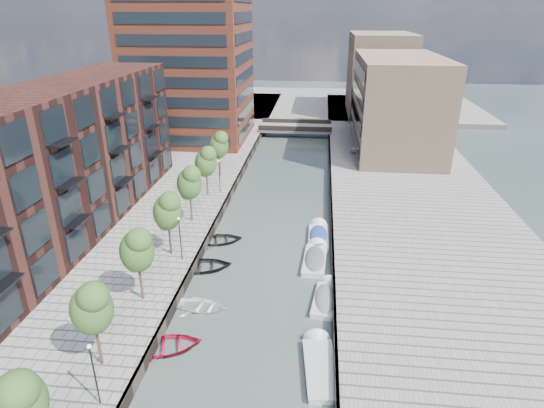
% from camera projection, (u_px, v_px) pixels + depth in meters
% --- Properties ---
extents(water, '(300.00, 300.00, 0.00)m').
position_uv_depth(water, '(280.00, 203.00, 54.44)').
color(water, '#38473F').
rests_on(water, ground).
extents(quay_right, '(20.00, 140.00, 1.00)m').
position_uv_depth(quay_right, '(417.00, 205.00, 52.67)').
color(quay_right, gray).
rests_on(quay_right, ground).
extents(quay_wall_left, '(0.25, 140.00, 1.00)m').
position_uv_depth(quay_wall_left, '(229.00, 197.00, 54.84)').
color(quay_wall_left, '#332823').
rests_on(quay_wall_left, ground).
extents(quay_wall_right, '(0.25, 140.00, 1.00)m').
position_uv_depth(quay_wall_right, '(331.00, 201.00, 53.64)').
color(quay_wall_right, '#332823').
rests_on(quay_wall_right, ground).
extents(far_closure, '(80.00, 40.00, 1.00)m').
position_uv_depth(far_closure, '(303.00, 103.00, 109.04)').
color(far_closure, gray).
rests_on(far_closure, ground).
extents(apartment_block, '(8.00, 38.00, 14.00)m').
position_uv_depth(apartment_block, '(66.00, 159.00, 44.11)').
color(apartment_block, black).
rests_on(apartment_block, quay_left).
extents(tower, '(18.00, 18.00, 30.00)m').
position_uv_depth(tower, '(189.00, 45.00, 72.62)').
color(tower, brown).
rests_on(tower, quay_left).
extents(tan_block_near, '(12.00, 25.00, 14.00)m').
position_uv_depth(tan_block_near, '(397.00, 103.00, 69.79)').
color(tan_block_near, tan).
rests_on(tan_block_near, quay_right).
extents(tan_block_far, '(12.00, 20.00, 16.00)m').
position_uv_depth(tan_block_far, '(379.00, 74.00, 93.14)').
color(tan_block_far, tan).
rests_on(tan_block_far, quay_right).
extents(bridge, '(13.00, 6.00, 1.30)m').
position_uv_depth(bridge, '(296.00, 128.00, 83.11)').
color(bridge, gray).
rests_on(bridge, ground).
extents(tree_0, '(2.50, 2.50, 5.95)m').
position_uv_depth(tree_0, '(18.00, 400.00, 20.30)').
color(tree_0, '#382619').
rests_on(tree_0, quay_left).
extents(tree_1, '(2.50, 2.50, 5.95)m').
position_uv_depth(tree_1, '(91.00, 306.00, 26.69)').
color(tree_1, '#382619').
rests_on(tree_1, quay_left).
extents(tree_2, '(2.50, 2.50, 5.95)m').
position_uv_depth(tree_2, '(137.00, 249.00, 33.08)').
color(tree_2, '#382619').
rests_on(tree_2, quay_left).
extents(tree_3, '(2.50, 2.50, 5.95)m').
position_uv_depth(tree_3, '(167.00, 210.00, 39.48)').
color(tree_3, '#382619').
rests_on(tree_3, quay_left).
extents(tree_4, '(2.50, 2.50, 5.95)m').
position_uv_depth(tree_4, '(189.00, 182.00, 45.87)').
color(tree_4, '#382619').
rests_on(tree_4, quay_left).
extents(tree_5, '(2.50, 2.50, 5.95)m').
position_uv_depth(tree_5, '(206.00, 161.00, 52.26)').
color(tree_5, '#382619').
rests_on(tree_5, quay_left).
extents(tree_6, '(2.50, 2.50, 5.95)m').
position_uv_depth(tree_6, '(219.00, 144.00, 58.66)').
color(tree_6, '#382619').
rests_on(tree_6, quay_left).
extents(lamp_0, '(0.24, 0.24, 4.12)m').
position_uv_depth(lamp_0, '(93.00, 368.00, 24.53)').
color(lamp_0, black).
rests_on(lamp_0, quay_left).
extents(lamp_1, '(0.24, 0.24, 4.12)m').
position_uv_depth(lamp_1, '(180.00, 234.00, 39.15)').
color(lamp_1, black).
rests_on(lamp_1, quay_left).
extents(lamp_2, '(0.24, 0.24, 4.12)m').
position_uv_depth(lamp_2, '(219.00, 173.00, 53.76)').
color(lamp_2, black).
rests_on(lamp_2, quay_left).
extents(sloop_1, '(5.86, 4.78, 1.06)m').
position_uv_depth(sloop_1, '(203.00, 269.00, 40.56)').
color(sloop_1, black).
rests_on(sloop_1, ground).
extents(sloop_2, '(5.57, 4.73, 0.98)m').
position_uv_depth(sloop_2, '(168.00, 349.00, 31.01)').
color(sloop_2, '#A6122E').
rests_on(sloop_2, ground).
extents(sloop_3, '(4.29, 3.26, 0.83)m').
position_uv_depth(sloop_3, '(202.00, 309.00, 35.21)').
color(sloop_3, white).
rests_on(sloop_3, ground).
extents(sloop_4, '(5.43, 4.50, 0.97)m').
position_uv_depth(sloop_4, '(219.00, 242.00, 45.24)').
color(sloop_4, black).
rests_on(sloop_4, ground).
extents(motorboat_1, '(2.30, 5.15, 1.66)m').
position_uv_depth(motorboat_1, '(326.00, 297.00, 36.25)').
color(motorboat_1, silver).
rests_on(motorboat_1, ground).
extents(motorboat_2, '(2.55, 5.88, 1.90)m').
position_uv_depth(motorboat_2, '(319.00, 363.00, 29.66)').
color(motorboat_2, silver).
rests_on(motorboat_2, ground).
extents(motorboat_3, '(2.02, 5.64, 1.87)m').
position_uv_depth(motorboat_3, '(318.00, 235.00, 46.10)').
color(motorboat_3, silver).
rests_on(motorboat_3, ground).
extents(motorboat_4, '(2.31, 5.84, 1.91)m').
position_uv_depth(motorboat_4, '(315.00, 258.00, 41.88)').
color(motorboat_4, silver).
rests_on(motorboat_4, ground).
extents(car, '(2.95, 4.38, 1.38)m').
position_uv_depth(car, '(358.00, 147.00, 70.53)').
color(car, silver).
rests_on(car, quay_right).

